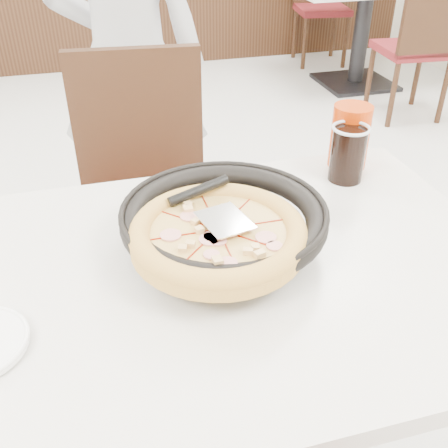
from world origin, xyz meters
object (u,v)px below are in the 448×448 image
object	(u,v)px
diner_person	(128,64)
bg_table_right	(361,36)
pizza	(218,239)
red_cup	(350,136)
bg_chair_right_far	(322,6)
main_table	(211,397)
cola_glass	(348,155)
pizza_pan	(224,227)
chair_far	(147,214)
bg_chair_right_near	(413,45)

from	to	relation	value
diner_person	bg_table_right	size ratio (longest dim) A/B	1.33
pizza	red_cup	size ratio (longest dim) A/B	2.05
pizza	bg_chair_right_far	world-z (taller)	bg_chair_right_far
pizza	bg_table_right	distance (m)	3.55
main_table	diner_person	distance (m)	1.28
cola_glass	red_cup	bearing A→B (deg)	60.75
pizza_pan	bg_chair_right_far	world-z (taller)	bg_chair_right_far
pizza_pan	bg_chair_right_far	distance (m)	4.01
bg_chair_right_far	chair_far	bearing A→B (deg)	65.00
main_table	pizza_pan	world-z (taller)	pizza_pan
diner_person	bg_chair_right_near	distance (m)	2.24
chair_far	bg_table_right	xyz separation A→B (m)	(1.98, 2.30, -0.10)
bg_table_right	bg_chair_right_near	bearing A→B (deg)	-90.36
pizza	chair_far	bearing A→B (deg)	95.43
pizza	main_table	bearing A→B (deg)	-163.39
chair_far	bg_chair_right_near	size ratio (longest dim) A/B	1.00
bg_chair_right_far	bg_chair_right_near	bearing A→B (deg)	100.01
diner_person	red_cup	bearing A→B (deg)	133.15
pizza_pan	bg_chair_right_near	bearing A→B (deg)	49.43
main_table	pizza	world-z (taller)	pizza
diner_person	bg_chair_right_far	distance (m)	3.08
chair_far	pizza	size ratio (longest dim) A/B	2.90
chair_far	red_cup	world-z (taller)	chair_far
pizza	cola_glass	world-z (taller)	cola_glass
bg_chair_right_near	cola_glass	bearing A→B (deg)	-122.62
bg_chair_right_near	bg_chair_right_far	xyz separation A→B (m)	(-0.04, 1.34, 0.00)
pizza	cola_glass	distance (m)	0.47
diner_person	bg_table_right	distance (m)	2.65
diner_person	cola_glass	bearing A→B (deg)	129.46
bg_table_right	bg_chair_right_far	bearing A→B (deg)	93.67
main_table	pizza_pan	xyz separation A→B (m)	(0.05, 0.07, 0.42)
chair_far	bg_chair_right_far	xyz separation A→B (m)	(1.94, 2.94, 0.00)
red_cup	pizza_pan	bearing A→B (deg)	-146.97
bg_chair_right_far	bg_table_right	bearing A→B (deg)	102.10
pizza_pan	bg_table_right	xyz separation A→B (m)	(1.89, 2.90, -0.42)
chair_far	pizza_pan	xyz separation A→B (m)	(0.09, -0.60, 0.32)
pizza_pan	red_cup	world-z (taller)	red_cup
diner_person	bg_table_right	bearing A→B (deg)	-122.15
main_table	bg_table_right	size ratio (longest dim) A/B	1.00
bg_chair_right_near	main_table	bearing A→B (deg)	-125.90
diner_person	pizza_pan	bearing A→B (deg)	108.58
pizza	cola_glass	size ratio (longest dim) A/B	2.52
pizza	bg_chair_right_near	xyz separation A→B (m)	(1.92, 2.27, -0.34)
bg_chair_right_near	pizza_pan	bearing A→B (deg)	-126.04
cola_glass	main_table	bearing A→B (deg)	-147.79
diner_person	bg_chair_right_near	size ratio (longest dim) A/B	1.68
pizza	pizza_pan	bearing A→B (deg)	65.45
bg_chair_right_near	bg_chair_right_far	distance (m)	1.34
bg_table_right	pizza_pan	bearing A→B (deg)	-123.14
bg_chair_right_far	diner_person	bearing A→B (deg)	59.95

